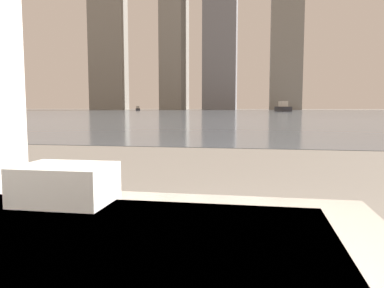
{
  "coord_description": "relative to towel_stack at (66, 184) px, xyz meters",
  "views": [
    {
      "loc": [
        0.48,
        -0.2,
        0.79
      ],
      "look_at": [
        0.08,
        2.06,
        0.57
      ],
      "focal_mm": 35.0,
      "sensor_mm": 36.0,
      "label": 1
    }
  ],
  "objects": [
    {
      "name": "harbor_boat_4",
      "position": [
        -31.07,
        43.39,
        -0.19
      ],
      "size": [
        1.84,
        2.8,
        0.99
      ],
      "color": "#2D2D33",
      "rests_on": "harbor_water"
    },
    {
      "name": "harbor_water",
      "position": [
        0.11,
        61.13,
        -0.55
      ],
      "size": [
        180.0,
        110.0,
        0.01
      ],
      "color": "slate",
      "rests_on": "ground_plane"
    },
    {
      "name": "skyline_tower_3",
      "position": [
        8.83,
        117.13,
        28.59
      ],
      "size": [
        9.38,
        7.33,
        58.3
      ],
      "color": "gray",
      "rests_on": "ground_plane"
    },
    {
      "name": "skyline_tower_2",
      "position": [
        -11.13,
        117.13,
        27.43
      ],
      "size": [
        10.02,
        10.26,
        55.98
      ],
      "color": "slate",
      "rests_on": "ground_plane"
    },
    {
      "name": "harbor_boat_1",
      "position": [
        -26.56,
        81.81,
        -0.17
      ],
      "size": [
        1.83,
        2.96,
        1.05
      ],
      "color": "#2D2D33",
      "rests_on": "harbor_water"
    },
    {
      "name": "harbor_boat_2",
      "position": [
        5.15,
        68.97,
        0.12
      ],
      "size": [
        2.85,
        5.28,
        1.88
      ],
      "color": "#2D2D33",
      "rests_on": "harbor_water"
    },
    {
      "name": "towel_stack",
      "position": [
        0.0,
        0.0,
        0.0
      ],
      "size": [
        0.29,
        0.22,
        0.12
      ],
      "color": "white",
      "rests_on": "bathtub"
    },
    {
      "name": "skyline_tower_1",
      "position": [
        -25.71,
        117.13,
        24.57
      ],
      "size": [
        6.9,
        13.53,
        50.25
      ],
      "color": "gray",
      "rests_on": "ground_plane"
    }
  ]
}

